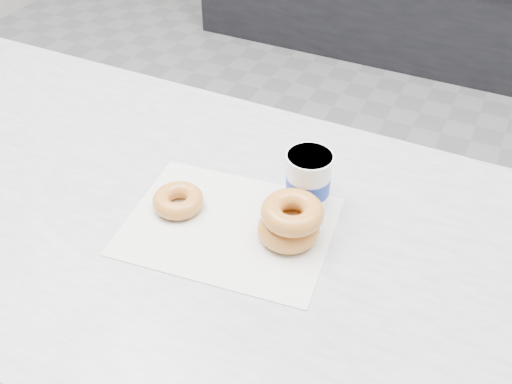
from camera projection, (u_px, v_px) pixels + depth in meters
ground at (249, 283)px, 2.03m from camera, size 5.00×5.00×0.00m
counter at (133, 332)px, 1.33m from camera, size 3.06×0.76×0.90m
wax_paper at (229, 226)px, 0.96m from camera, size 0.37×0.30×0.00m
donut_single at (178, 200)px, 0.98m from camera, size 0.11×0.11×0.03m
donut_stack at (290, 221)px, 0.91m from camera, size 0.11×0.11×0.07m
coffee_cup at (308, 181)px, 0.96m from camera, size 0.09×0.09×0.11m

